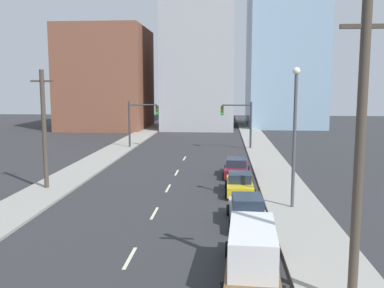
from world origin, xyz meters
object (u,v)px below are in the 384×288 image
box_truck_brown (252,254)px  utility_pole_left_mid (44,129)px  traffic_signal_right (242,119)px  street_lamp (295,129)px  sedan_silver (247,211)px  sedan_maroon (237,168)px  traffic_signal_left (138,118)px  utility_pole_right_near (359,157)px  sedan_yellow (240,184)px

box_truck_brown → utility_pole_left_mid: bearing=138.7°
traffic_signal_right → street_lamp: size_ratio=0.66×
sedan_silver → sedan_maroon: 12.43m
utility_pole_left_mid → box_truck_brown: size_ratio=1.32×
traffic_signal_right → street_lamp: street_lamp is taller
box_truck_brown → street_lamp: bearing=75.5°
traffic_signal_left → utility_pole_left_mid: (-2.49, -20.93, 0.80)m
traffic_signal_right → utility_pole_right_near: size_ratio=0.56×
utility_pole_left_mid → sedan_maroon: utility_pole_left_mid is taller
traffic_signal_left → sedan_maroon: bearing=-53.2°
utility_pole_right_near → sedan_silver: size_ratio=2.10×
traffic_signal_left → utility_pole_right_near: bearing=-68.1°
utility_pole_left_mid → sedan_yellow: size_ratio=1.99×
utility_pole_left_mid → street_lamp: utility_pole_left_mid is taller
box_truck_brown → sedan_maroon: box_truck_brown is taller
utility_pole_right_near → sedan_yellow: utility_pole_right_near is taller
traffic_signal_right → sedan_silver: 27.71m
sedan_silver → sedan_maroon: size_ratio=1.00×
traffic_signal_left → sedan_yellow: size_ratio=1.30×
sedan_yellow → sedan_silver: bearing=-88.1°
traffic_signal_right → sedan_yellow: traffic_signal_right is taller
traffic_signal_right → utility_pole_right_near: bearing=-86.4°
utility_pole_right_near → street_lamp: (-0.18, 11.57, -0.23)m
utility_pole_right_near → box_truck_brown: utility_pole_right_near is taller
street_lamp → sedan_silver: street_lamp is taller
street_lamp → sedan_maroon: size_ratio=1.78×
box_truck_brown → sedan_maroon: 19.28m
traffic_signal_right → utility_pole_left_mid: bearing=-125.2°
box_truck_brown → sedan_maroon: bearing=93.0°
utility_pole_right_near → traffic_signal_right: bearing=93.6°
utility_pole_left_mid → box_truck_brown: utility_pole_left_mid is taller
utility_pole_right_near → sedan_maroon: 21.82m
traffic_signal_right → sedan_yellow: bearing=-92.6°
utility_pole_right_near → sedan_yellow: 16.16m
utility_pole_left_mid → street_lamp: size_ratio=1.01×
sedan_yellow → sedan_maroon: (-0.04, 5.92, -0.01)m
traffic_signal_right → utility_pole_left_mid: utility_pole_left_mid is taller
street_lamp → sedan_silver: bearing=-134.6°
utility_pole_left_mid → sedan_maroon: size_ratio=1.79×
utility_pole_right_near → box_truck_brown: size_ratio=1.55×
traffic_signal_right → sedan_maroon: traffic_signal_right is taller
traffic_signal_left → utility_pole_left_mid: 21.10m
utility_pole_left_mid → sedan_silver: bearing=-25.3°
box_truck_brown → sedan_silver: 6.85m
traffic_signal_left → utility_pole_right_near: (14.55, -36.22, 1.55)m
sedan_silver → sedan_yellow: bearing=89.5°
utility_pole_left_mid → traffic_signal_left: bearing=83.2°
traffic_signal_left → utility_pole_left_mid: size_ratio=0.65×
sedan_silver → sedan_yellow: size_ratio=1.11×
traffic_signal_left → street_lamp: street_lamp is taller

